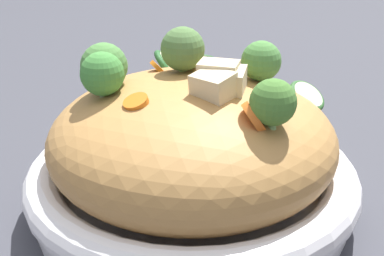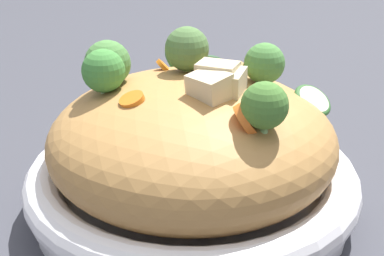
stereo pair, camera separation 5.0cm
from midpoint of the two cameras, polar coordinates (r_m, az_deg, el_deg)
ground_plane at (r=0.55m, az=-2.67°, el=-8.46°), size 3.00×3.00×0.00m
serving_bowl at (r=0.53m, az=-2.73°, el=-5.95°), size 0.32×0.32×0.05m
noodle_heap at (r=0.51m, az=-2.83°, el=-1.23°), size 0.27×0.27×0.13m
broccoli_florets at (r=0.49m, az=-4.87°, el=6.15°), size 0.19×0.20×0.07m
carrot_coins at (r=0.47m, az=-1.34°, el=3.36°), size 0.12×0.17×0.03m
zucchini_slices at (r=0.56m, az=-0.28°, el=5.66°), size 0.13×0.19×0.05m
chicken_chunks at (r=0.47m, az=-0.05°, el=4.80°), size 0.06×0.06×0.03m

